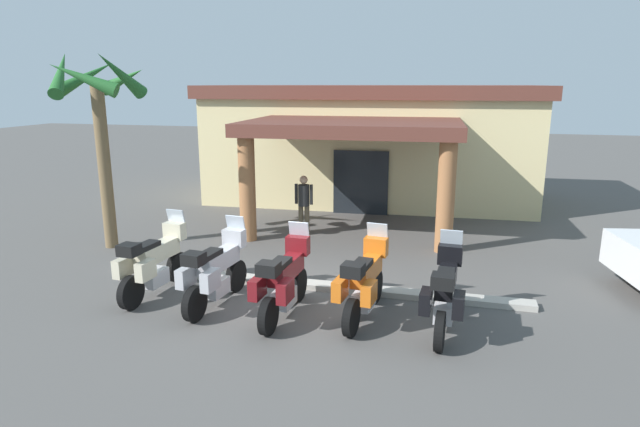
# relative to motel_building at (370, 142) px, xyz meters

# --- Properties ---
(ground_plane) EXTENTS (80.00, 80.00, 0.00)m
(ground_plane) POSITION_rel_motel_building_xyz_m (0.11, -9.83, -2.12)
(ground_plane) COLOR #514F4C
(motel_building) EXTENTS (11.97, 9.74, 4.14)m
(motel_building) POSITION_rel_motel_building_xyz_m (0.00, 0.00, 0.00)
(motel_building) COLOR beige
(motel_building) RESTS_ON ground_plane
(motorcycle_cream) EXTENTS (0.73, 2.21, 1.61)m
(motorcycle_cream) POSITION_rel_motel_building_xyz_m (-2.71, -10.32, -1.42)
(motorcycle_cream) COLOR black
(motorcycle_cream) RESTS_ON ground_plane
(motorcycle_silver) EXTENTS (0.74, 2.21, 1.61)m
(motorcycle_silver) POSITION_rel_motel_building_xyz_m (-1.28, -10.51, -1.42)
(motorcycle_silver) COLOR black
(motorcycle_silver) RESTS_ON ground_plane
(motorcycle_maroon) EXTENTS (0.72, 2.21, 1.61)m
(motorcycle_maroon) POSITION_rel_motel_building_xyz_m (0.16, -10.67, -1.42)
(motorcycle_maroon) COLOR black
(motorcycle_maroon) RESTS_ON ground_plane
(motorcycle_orange) EXTENTS (0.76, 2.21, 1.61)m
(motorcycle_orange) POSITION_rel_motel_building_xyz_m (1.60, -10.38, -1.42)
(motorcycle_orange) COLOR black
(motorcycle_orange) RESTS_ON ground_plane
(motorcycle_black) EXTENTS (0.72, 2.21, 1.61)m
(motorcycle_black) POSITION_rel_motel_building_xyz_m (3.04, -10.53, -1.42)
(motorcycle_black) COLOR black
(motorcycle_black) RESTS_ON ground_plane
(pedestrian) EXTENTS (0.53, 0.32, 1.70)m
(pedestrian) POSITION_rel_motel_building_xyz_m (-1.02, -5.24, -1.14)
(pedestrian) COLOR brown
(pedestrian) RESTS_ON ground_plane
(palm_tree_roadside) EXTENTS (2.35, 2.39, 5.09)m
(palm_tree_roadside) POSITION_rel_motel_building_xyz_m (-5.64, -7.65, 1.57)
(palm_tree_roadside) COLOR brown
(palm_tree_roadside) RESTS_ON ground_plane
(curb_strip) EXTENTS (9.19, 0.36, 0.12)m
(curb_strip) POSITION_rel_motel_building_xyz_m (0.16, -9.16, -2.06)
(curb_strip) COLOR #ADA89E
(curb_strip) RESTS_ON ground_plane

